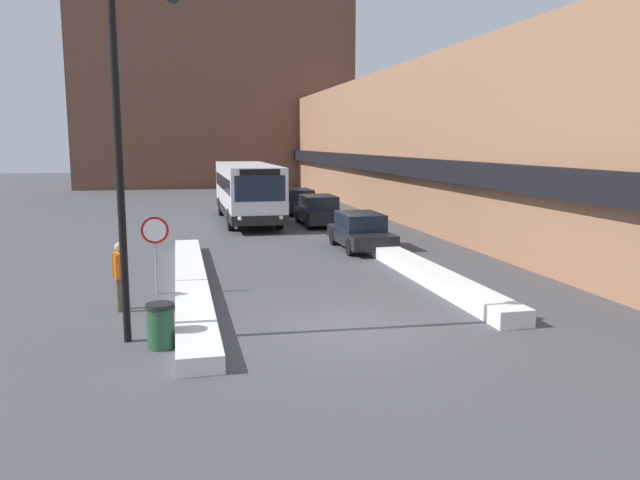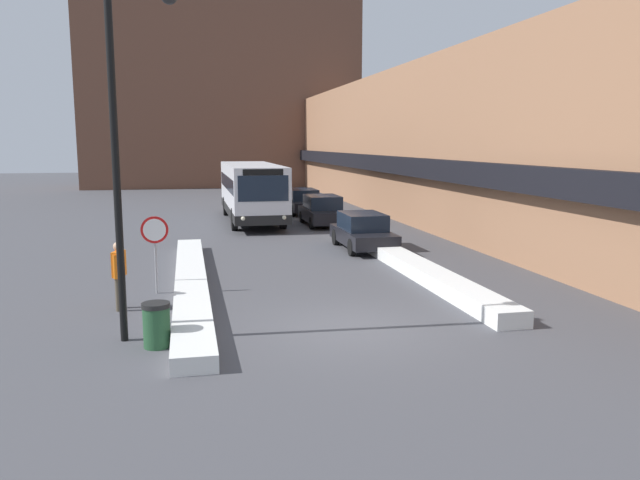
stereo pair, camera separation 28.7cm
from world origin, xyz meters
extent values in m
plane|color=#47474C|center=(0.00, 0.00, 0.00)|extent=(160.00, 160.00, 0.00)
cube|color=#996B4C|center=(10.00, 24.00, 4.13)|extent=(5.00, 60.00, 8.25)
cube|color=black|center=(7.25, 24.00, 3.05)|extent=(0.50, 60.00, 0.90)
cube|color=brown|center=(0.00, 49.28, 8.70)|extent=(26.00, 8.00, 17.41)
cube|color=silver|center=(-3.60, 4.84, 0.18)|extent=(0.90, 14.22, 0.37)
cube|color=silver|center=(3.60, 6.34, 0.21)|extent=(0.90, 14.57, 0.43)
cube|color=silver|center=(-0.22, 20.10, 1.78)|extent=(2.63, 10.52, 2.62)
cube|color=black|center=(-0.22, 20.10, 0.69)|extent=(2.65, 10.54, 0.46)
cube|color=#192333|center=(-0.22, 20.10, 2.14)|extent=(2.66, 9.68, 0.72)
cube|color=#192333|center=(-0.22, 14.83, 2.17)|extent=(2.32, 0.03, 1.18)
cube|color=black|center=(-0.22, 14.83, 2.91)|extent=(1.84, 0.03, 0.28)
sphere|color=#F2EAC6|center=(-1.17, 14.82, 0.81)|extent=(0.20, 0.20, 0.20)
sphere|color=#F2EAC6|center=(0.72, 14.82, 0.81)|extent=(0.20, 0.20, 0.20)
cylinder|color=black|center=(-1.42, 16.84, 0.55)|extent=(0.28, 1.09, 1.09)
cylinder|color=black|center=(0.97, 16.84, 0.55)|extent=(0.28, 1.09, 1.09)
cylinder|color=black|center=(-1.42, 23.37, 0.55)|extent=(0.28, 1.09, 1.09)
cylinder|color=black|center=(0.97, 23.37, 0.55)|extent=(0.28, 1.09, 1.09)
cube|color=black|center=(3.20, 10.30, 0.53)|extent=(1.76, 4.21, 0.54)
cube|color=#192333|center=(3.20, 10.40, 1.13)|extent=(1.55, 2.32, 0.65)
cylinder|color=black|center=(4.00, 8.99, 0.33)|extent=(0.20, 0.66, 0.66)
cylinder|color=black|center=(2.40, 8.99, 0.33)|extent=(0.20, 0.66, 0.66)
cylinder|color=black|center=(4.00, 11.60, 0.33)|extent=(0.20, 0.66, 0.66)
cylinder|color=black|center=(2.40, 11.60, 0.33)|extent=(0.20, 0.66, 0.66)
cube|color=black|center=(3.20, 17.82, 0.54)|extent=(1.85, 4.27, 0.60)
cube|color=#192333|center=(3.20, 17.93, 1.19)|extent=(1.63, 2.35, 0.69)
cylinder|color=black|center=(4.04, 16.50, 0.30)|extent=(0.20, 0.60, 0.60)
cylinder|color=black|center=(2.36, 16.50, 0.30)|extent=(0.20, 0.60, 0.60)
cylinder|color=black|center=(4.04, 19.14, 0.30)|extent=(0.20, 0.60, 0.60)
cylinder|color=black|center=(2.36, 19.14, 0.30)|extent=(0.20, 0.60, 0.60)
cube|color=black|center=(3.20, 23.46, 0.53)|extent=(1.80, 4.51, 0.54)
cube|color=#192333|center=(3.20, 23.57, 1.13)|extent=(1.58, 2.48, 0.65)
cylinder|color=black|center=(4.02, 22.06, 0.33)|extent=(0.20, 0.65, 0.65)
cylinder|color=black|center=(2.38, 22.06, 0.33)|extent=(0.20, 0.65, 0.65)
cylinder|color=black|center=(4.02, 24.86, 0.33)|extent=(0.20, 0.65, 0.65)
cylinder|color=black|center=(2.38, 24.86, 0.33)|extent=(0.20, 0.65, 0.65)
cylinder|color=gray|center=(-4.55, 4.44, 1.10)|extent=(0.07, 0.07, 2.21)
cylinder|color=red|center=(-4.55, 4.42, 1.83)|extent=(0.76, 0.03, 0.76)
cylinder|color=white|center=(-4.55, 4.40, 1.83)|extent=(0.62, 0.02, 0.62)
cylinder|color=black|center=(-5.05, 0.18, 3.75)|extent=(0.16, 0.16, 7.49)
cylinder|color=brown|center=(-5.42, 2.69, 0.43)|extent=(0.13, 0.13, 0.87)
cylinder|color=brown|center=(-5.34, 2.98, 0.43)|extent=(0.13, 0.13, 0.87)
cube|color=orange|center=(-5.38, 2.84, 1.20)|extent=(0.34, 0.51, 0.65)
sphere|color=tan|center=(-5.38, 2.84, 1.64)|extent=(0.24, 0.24, 0.24)
cylinder|color=orange|center=(-5.45, 2.61, 1.16)|extent=(0.10, 0.10, 0.62)
cylinder|color=orange|center=(-5.32, 3.06, 1.16)|extent=(0.10, 0.10, 0.62)
cylinder|color=#234C2D|center=(-4.34, -0.41, 0.42)|extent=(0.56, 0.56, 0.85)
cylinder|color=black|center=(-4.34, -0.41, 0.90)|extent=(0.59, 0.59, 0.10)
camera|label=1|loc=(-3.91, -13.36, 4.25)|focal=35.00mm
camera|label=2|loc=(-3.63, -13.42, 4.25)|focal=35.00mm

